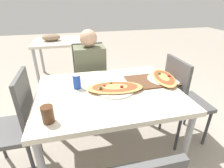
{
  "coord_description": "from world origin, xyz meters",
  "views": [
    {
      "loc": [
        -0.28,
        -1.27,
        1.46
      ],
      "look_at": [
        0.03,
        -0.0,
        0.8
      ],
      "focal_mm": 28.0,
      "sensor_mm": 36.0,
      "label": 1
    }
  ],
  "objects_px": {
    "chair_far_seated": "(90,77)",
    "soda_can": "(77,82)",
    "person_seated": "(90,70)",
    "pizza_main": "(115,88)",
    "chair_side_right": "(182,98)",
    "drink_glass": "(48,114)",
    "pizza_second": "(164,78)",
    "dining_table": "(109,98)",
    "chair_side_left": "(16,123)"
  },
  "relations": [
    {
      "from": "chair_side_right",
      "to": "drink_glass",
      "type": "relative_size",
      "value": 8.39
    },
    {
      "from": "chair_side_left",
      "to": "soda_can",
      "type": "xyz_separation_m",
      "value": [
        0.53,
        0.08,
        0.28
      ]
    },
    {
      "from": "person_seated",
      "to": "pizza_main",
      "type": "bearing_deg",
      "value": 100.91
    },
    {
      "from": "soda_can",
      "to": "drink_glass",
      "type": "xyz_separation_m",
      "value": [
        -0.2,
        -0.42,
        -0.01
      ]
    },
    {
      "from": "chair_far_seated",
      "to": "person_seated",
      "type": "height_order",
      "value": "person_seated"
    },
    {
      "from": "drink_glass",
      "to": "pizza_second",
      "type": "xyz_separation_m",
      "value": [
        1.02,
        0.4,
        -0.04
      ]
    },
    {
      "from": "chair_side_right",
      "to": "chair_far_seated",
      "type": "bearing_deg",
      "value": -130.4
    },
    {
      "from": "chair_far_seated",
      "to": "chair_side_right",
      "type": "relative_size",
      "value": 1.0
    },
    {
      "from": "dining_table",
      "to": "pizza_second",
      "type": "bearing_deg",
      "value": 8.98
    },
    {
      "from": "soda_can",
      "to": "person_seated",
      "type": "bearing_deg",
      "value": 72.25
    },
    {
      "from": "person_seated",
      "to": "chair_side_right",
      "type": "bearing_deg",
      "value": 144.62
    },
    {
      "from": "chair_far_seated",
      "to": "soda_can",
      "type": "bearing_deg",
      "value": 75.25
    },
    {
      "from": "chair_side_left",
      "to": "soda_can",
      "type": "relative_size",
      "value": 7.57
    },
    {
      "from": "dining_table",
      "to": "pizza_main",
      "type": "relative_size",
      "value": 2.37
    },
    {
      "from": "person_seated",
      "to": "soda_can",
      "type": "relative_size",
      "value": 9.15
    },
    {
      "from": "chair_far_seated",
      "to": "soda_can",
      "type": "relative_size",
      "value": 7.57
    },
    {
      "from": "chair_far_seated",
      "to": "pizza_main",
      "type": "relative_size",
      "value": 1.88
    },
    {
      "from": "chair_side_right",
      "to": "pizza_second",
      "type": "bearing_deg",
      "value": -96.71
    },
    {
      "from": "chair_far_seated",
      "to": "chair_side_left",
      "type": "bearing_deg",
      "value": 47.16
    },
    {
      "from": "pizza_main",
      "to": "soda_can",
      "type": "xyz_separation_m",
      "value": [
        -0.31,
        0.11,
        0.04
      ]
    },
    {
      "from": "pizza_main",
      "to": "drink_glass",
      "type": "distance_m",
      "value": 0.6
    },
    {
      "from": "person_seated",
      "to": "pizza_main",
      "type": "height_order",
      "value": "person_seated"
    },
    {
      "from": "dining_table",
      "to": "pizza_main",
      "type": "distance_m",
      "value": 0.11
    },
    {
      "from": "person_seated",
      "to": "pizza_second",
      "type": "xyz_separation_m",
      "value": [
        0.63,
        -0.58,
        0.09
      ]
    },
    {
      "from": "chair_far_seated",
      "to": "pizza_main",
      "type": "distance_m",
      "value": 0.84
    },
    {
      "from": "chair_side_left",
      "to": "pizza_second",
      "type": "height_order",
      "value": "chair_side_left"
    },
    {
      "from": "chair_side_right",
      "to": "person_seated",
      "type": "distance_m",
      "value": 1.06
    },
    {
      "from": "chair_side_left",
      "to": "chair_side_right",
      "type": "bearing_deg",
      "value": -88.87
    },
    {
      "from": "drink_glass",
      "to": "pizza_second",
      "type": "distance_m",
      "value": 1.09
    },
    {
      "from": "pizza_main",
      "to": "pizza_second",
      "type": "xyz_separation_m",
      "value": [
        0.5,
        0.09,
        -0.0
      ]
    },
    {
      "from": "soda_can",
      "to": "drink_glass",
      "type": "distance_m",
      "value": 0.47
    },
    {
      "from": "dining_table",
      "to": "chair_side_left",
      "type": "relative_size",
      "value": 1.26
    },
    {
      "from": "drink_glass",
      "to": "dining_table",
      "type": "bearing_deg",
      "value": 34.08
    },
    {
      "from": "person_seated",
      "to": "pizza_second",
      "type": "bearing_deg",
      "value": 137.3
    },
    {
      "from": "drink_glass",
      "to": "pizza_second",
      "type": "relative_size",
      "value": 0.25
    },
    {
      "from": "chair_side_right",
      "to": "soda_can",
      "type": "distance_m",
      "value": 1.08
    },
    {
      "from": "pizza_main",
      "to": "chair_side_right",
      "type": "bearing_deg",
      "value": 4.95
    },
    {
      "from": "pizza_second",
      "to": "dining_table",
      "type": "bearing_deg",
      "value": -171.02
    },
    {
      "from": "dining_table",
      "to": "pizza_main",
      "type": "xyz_separation_m",
      "value": [
        0.05,
        -0.0,
        0.09
      ]
    },
    {
      "from": "person_seated",
      "to": "soda_can",
      "type": "distance_m",
      "value": 0.6
    },
    {
      "from": "soda_can",
      "to": "drink_glass",
      "type": "bearing_deg",
      "value": -115.88
    },
    {
      "from": "drink_glass",
      "to": "pizza_second",
      "type": "height_order",
      "value": "drink_glass"
    },
    {
      "from": "chair_side_right",
      "to": "soda_can",
      "type": "height_order",
      "value": "chair_side_right"
    },
    {
      "from": "dining_table",
      "to": "chair_side_left",
      "type": "bearing_deg",
      "value": 177.79
    },
    {
      "from": "chair_side_left",
      "to": "pizza_second",
      "type": "distance_m",
      "value": 1.36
    },
    {
      "from": "dining_table",
      "to": "chair_side_right",
      "type": "distance_m",
      "value": 0.8
    },
    {
      "from": "chair_far_seated",
      "to": "chair_side_right",
      "type": "bearing_deg",
      "value": 139.6
    },
    {
      "from": "chair_far_seated",
      "to": "soda_can",
      "type": "height_order",
      "value": "chair_far_seated"
    },
    {
      "from": "dining_table",
      "to": "drink_glass",
      "type": "xyz_separation_m",
      "value": [
        -0.46,
        -0.31,
        0.13
      ]
    },
    {
      "from": "pizza_main",
      "to": "person_seated",
      "type": "bearing_deg",
      "value": 100.91
    }
  ]
}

